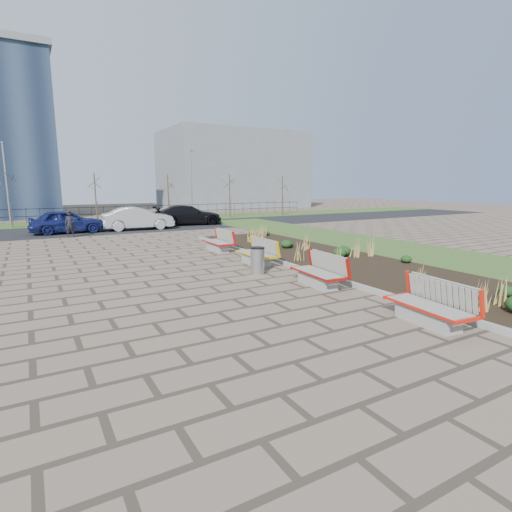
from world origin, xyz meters
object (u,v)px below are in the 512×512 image
car_black (188,215)px  lamp_west (7,186)px  bench_a (428,304)px  bench_d (217,241)px  car_blue (67,221)px  bench_c (256,252)px  bench_b (317,271)px  pedestrian (70,224)px  litter_bin (257,261)px  car_silver (138,218)px  lamp_east (191,186)px

car_black → lamp_west: (-12.13, 4.09, 2.26)m
bench_a → bench_d: size_ratio=1.00×
bench_d → car_blue: size_ratio=0.46×
bench_a → bench_d: same height
bench_c → bench_b: bearing=-89.6°
bench_d → car_black: car_black is taller
car_black → pedestrian: bearing=119.7°
litter_bin → bench_b: bearing=-71.5°
bench_b → bench_d: (0.00, 7.73, 0.00)m
car_silver → bench_c: bearing=-172.7°
pedestrian → bench_c: bearing=-64.3°
bench_a → lamp_east: bearing=85.1°
bench_a → pedestrian: size_ratio=1.30×
bench_c → car_silver: size_ratio=0.44×
lamp_west → litter_bin: bearing=-69.5°
bench_a → bench_c: (0.00, 8.04, 0.00)m
bench_c → bench_d: same height
bench_b → car_black: car_black is taller
litter_bin → bench_d: bearing=81.3°
bench_d → litter_bin: size_ratio=2.19×
car_blue → car_black: size_ratio=0.86×
car_silver → bench_a: bearing=-174.2°
bench_a → lamp_west: size_ratio=0.35×
bench_b → lamp_west: size_ratio=0.35×
lamp_east → car_black: bearing=-114.6°
car_blue → lamp_west: bearing=29.8°
bench_d → car_black: (3.13, 12.49, 0.28)m
car_silver → bench_d: bearing=-171.2°
bench_d → lamp_east: 17.50m
bench_b → lamp_east: lamp_east is taller
pedestrian → lamp_west: bearing=114.8°
litter_bin → lamp_east: bearing=75.1°
bench_d → pedestrian: 10.57m
car_silver → lamp_west: (-7.87, 5.55, 2.23)m
car_blue → bench_b: bearing=-165.5°
bench_c → lamp_east: lamp_east is taller
bench_b → lamp_west: 26.05m
lamp_west → lamp_east: size_ratio=1.00×
car_blue → car_silver: car_silver is taller
bench_c → car_black: (3.13, 16.26, 0.28)m
car_silver → lamp_east: lamp_east is taller
bench_c → pedestrian: (-5.69, 12.66, 0.31)m
litter_bin → car_silver: 16.35m
pedestrian → car_blue: bearing=91.3°
pedestrian → lamp_east: bearing=37.2°
bench_d → litter_bin: 5.37m
litter_bin → car_black: (3.94, 17.80, 0.30)m
car_blue → car_black: 8.90m
lamp_west → lamp_east: same height
bench_b → pedestrian: bearing=113.2°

